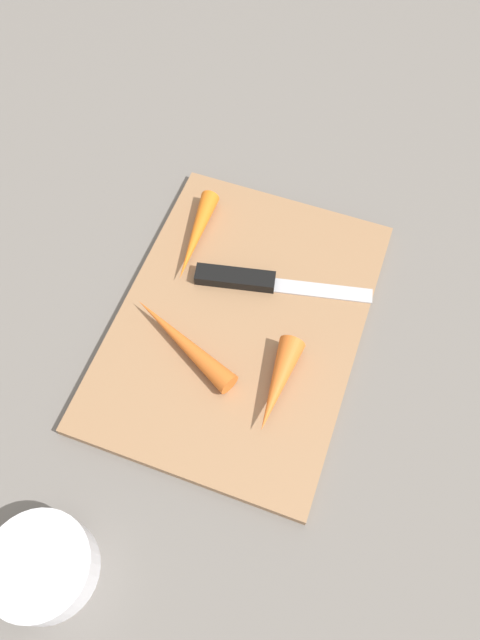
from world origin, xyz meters
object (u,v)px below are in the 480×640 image
carrot_shortest (277,385)px  knife (247,280)px  cutting_board (240,323)px  small_bowl (43,567)px  carrot_longest (182,341)px  carrot_medium (196,236)px

carrot_shortest → knife: bearing=-147.1°
cutting_board → small_bowl: bearing=165.3°
carrot_longest → carrot_medium: (0.13, 0.04, -0.00)m
cutting_board → small_bowl: size_ratio=3.86×
cutting_board → carrot_shortest: 0.09m
small_bowl → cutting_board: bearing=-14.7°
small_bowl → knife: bearing=-11.3°
carrot_shortest → carrot_medium: (0.15, 0.15, -0.00)m
carrot_longest → small_bowl: bearing=107.2°
knife → small_bowl: bearing=-113.4°
cutting_board → carrot_shortest: bearing=-135.3°
carrot_shortest → carrot_medium: 0.21m
knife → carrot_longest: 0.11m
cutting_board → carrot_medium: carrot_medium is taller
carrot_longest → small_bowl: 0.25m
carrot_medium → small_bowl: 0.38m
knife → carrot_shortest: 0.13m
cutting_board → knife: bearing=10.9°
cutting_board → small_bowl: 0.31m
carrot_longest → small_bowl: (-0.24, 0.03, -0.00)m
cutting_board → knife: size_ratio=1.80×
knife → carrot_medium: bearing=144.2°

